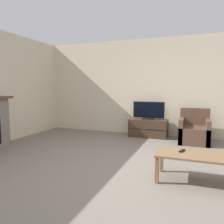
% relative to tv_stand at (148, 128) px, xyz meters
% --- Properties ---
extents(ground_plane, '(24.00, 24.00, 0.00)m').
position_rel_tv_stand_xyz_m(ground_plane, '(0.13, -2.71, -0.24)').
color(ground_plane, slate).
extents(wall_back, '(12.00, 0.06, 2.70)m').
position_rel_tv_stand_xyz_m(wall_back, '(0.13, 0.30, 1.11)').
color(wall_back, beige).
rests_on(wall_back, ground).
extents(tv_stand, '(1.03, 0.46, 0.48)m').
position_rel_tv_stand_xyz_m(tv_stand, '(0.00, 0.00, 0.00)').
color(tv_stand, '#422D1E').
rests_on(tv_stand, ground).
extents(tv, '(0.85, 0.18, 0.48)m').
position_rel_tv_stand_xyz_m(tv, '(0.00, -0.00, 0.46)').
color(tv, black).
rests_on(tv, tv_stand).
extents(armchair, '(0.70, 0.76, 0.83)m').
position_rel_tv_stand_xyz_m(armchair, '(1.18, -0.27, 0.04)').
color(armchair, brown).
rests_on(armchair, ground).
extents(coffee_table, '(1.07, 0.54, 0.41)m').
position_rel_tv_stand_xyz_m(coffee_table, '(1.21, -2.67, 0.11)').
color(coffee_table, brown).
rests_on(coffee_table, ground).
extents(remote, '(0.09, 0.15, 0.02)m').
position_rel_tv_stand_xyz_m(remote, '(1.02, -2.59, 0.18)').
color(remote, black).
rests_on(remote, coffee_table).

